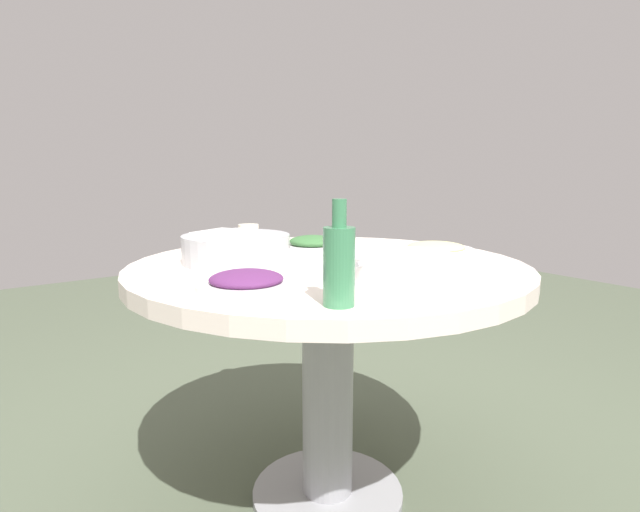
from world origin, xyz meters
The scene contains 10 objects.
ground centered at (0.00, 0.00, 0.00)m, with size 8.00×8.00×0.00m, color #4D5744.
round_dining_table centered at (0.00, 0.00, 0.62)m, with size 1.17×1.17×0.77m.
rice_bowl centered at (0.17, 0.22, 0.82)m, with size 0.32×0.32×0.09m.
soup_bowl centered at (-0.30, 0.00, 0.81)m, with size 0.27×0.30×0.07m.
dish_noodles centered at (-0.09, -0.37, 0.79)m, with size 0.24×0.24×0.04m.
dish_eggplant centered at (-0.18, 0.37, 0.79)m, with size 0.23×0.23×0.05m.
dish_greens centered at (0.23, -0.11, 0.79)m, with size 0.21×0.21×0.05m.
green_bottle centered at (-0.40, 0.28, 0.86)m, with size 0.06×0.06×0.22m.
tea_cup_near centered at (0.51, -0.01, 0.81)m, with size 0.08×0.08×0.07m, color beige.
tea_cup_far centered at (0.42, 0.08, 0.81)m, with size 0.06×0.06×0.07m, color white.
Camera 1 is at (-1.17, 0.89, 1.05)m, focal length 28.24 mm.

